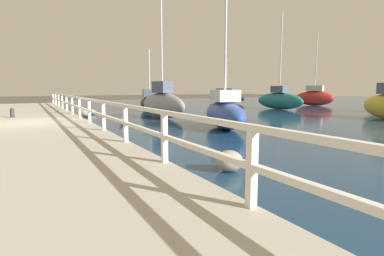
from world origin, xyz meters
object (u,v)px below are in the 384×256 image
(sailboat_blue, at_px, (225,113))
(sailboat_black, at_px, (150,102))
(mooring_bollard, at_px, (12,113))
(sailboat_gray, at_px, (162,103))
(sailboat_red, at_px, (314,97))
(sailboat_navy, at_px, (226,97))
(sailboat_teal, at_px, (279,100))

(sailboat_blue, bearing_deg, sailboat_black, 102.62)
(mooring_bollard, distance_m, sailboat_gray, 7.48)
(sailboat_gray, bearing_deg, sailboat_red, 7.49)
(sailboat_blue, height_order, sailboat_black, sailboat_blue)
(sailboat_navy, bearing_deg, mooring_bollard, -167.09)
(sailboat_blue, distance_m, sailboat_teal, 12.89)
(mooring_bollard, relative_size, sailboat_teal, 0.06)
(mooring_bollard, height_order, sailboat_black, sailboat_black)
(sailboat_red, bearing_deg, mooring_bollard, 163.44)
(sailboat_navy, xyz_separation_m, sailboat_black, (-11.89, -6.50, -0.05))
(sailboat_blue, bearing_deg, sailboat_gray, 113.04)
(sailboat_blue, relative_size, sailboat_navy, 1.12)
(mooring_bollard, height_order, sailboat_teal, sailboat_teal)
(mooring_bollard, height_order, sailboat_blue, sailboat_blue)
(sailboat_red, height_order, sailboat_teal, sailboat_teal)
(sailboat_gray, bearing_deg, sailboat_black, 69.91)
(mooring_bollard, distance_m, sailboat_black, 10.41)
(sailboat_blue, distance_m, sailboat_red, 19.95)
(sailboat_red, relative_size, sailboat_teal, 0.92)
(sailboat_blue, xyz_separation_m, sailboat_gray, (-0.45, 5.47, 0.15))
(sailboat_black, xyz_separation_m, sailboat_gray, (-1.61, -6.15, 0.20))
(mooring_bollard, relative_size, sailboat_gray, 0.07)
(mooring_bollard, xyz_separation_m, sailboat_teal, (18.43, 0.95, 0.24))
(sailboat_blue, height_order, sailboat_navy, sailboat_blue)
(sailboat_red, height_order, sailboat_navy, sailboat_red)
(sailboat_red, xyz_separation_m, sailboat_teal, (-6.93, -2.20, -0.07))
(sailboat_blue, xyz_separation_m, sailboat_teal, (10.57, 7.39, 0.09))
(mooring_bollard, relative_size, sailboat_black, 0.10)
(sailboat_black, height_order, sailboat_gray, sailboat_gray)
(sailboat_gray, height_order, sailboat_teal, sailboat_teal)
(sailboat_black, bearing_deg, sailboat_teal, -7.87)
(sailboat_navy, xyz_separation_m, sailboat_gray, (-13.50, -12.65, 0.16))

